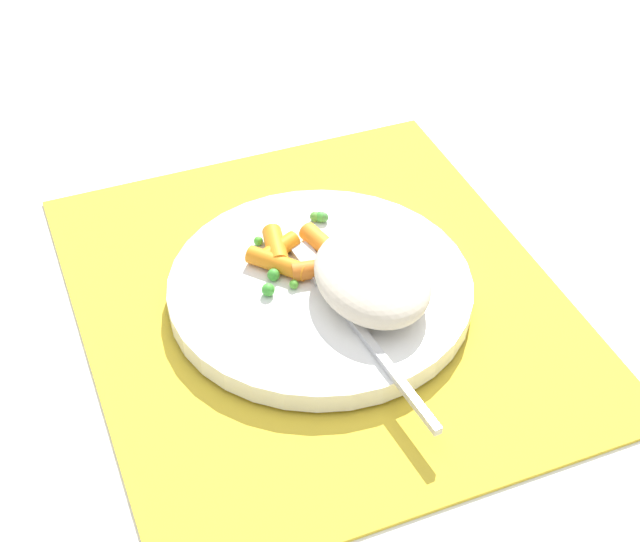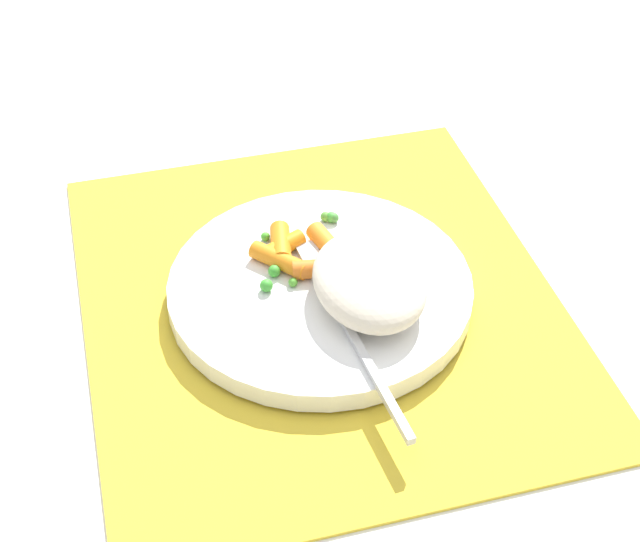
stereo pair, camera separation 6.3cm
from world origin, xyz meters
The scene contains 7 objects.
ground_plane centered at (0.00, 0.00, 0.00)m, with size 2.40×2.40×0.00m, color white.
placemat centered at (0.00, 0.00, 0.00)m, with size 0.41×0.36×0.01m, color gold.
plate centered at (0.00, 0.00, 0.01)m, with size 0.23×0.23×0.02m, color white.
rice_mound centered at (-0.03, -0.03, 0.04)m, with size 0.11×0.08×0.04m, color beige.
carrot_portion centered at (0.03, 0.01, 0.03)m, with size 0.07×0.07×0.02m.
pea_scatter centered at (0.04, 0.01, 0.03)m, with size 0.08×0.08×0.01m.
fork centered at (-0.04, 0.00, 0.03)m, with size 0.21×0.03×0.01m.
Camera 1 is at (-0.50, 0.20, 0.51)m, focal length 53.82 mm.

